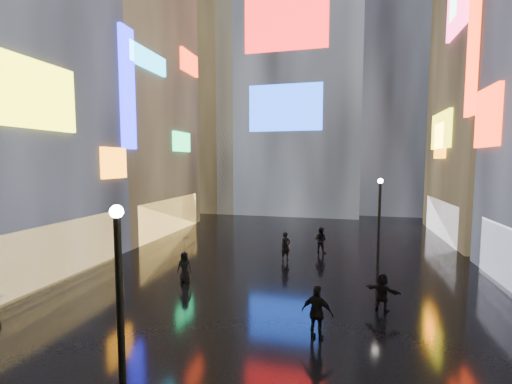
% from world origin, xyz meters
% --- Properties ---
extents(ground, '(140.00, 140.00, 0.00)m').
position_xyz_m(ground, '(0.00, 20.00, 0.00)').
color(ground, black).
rests_on(ground, ground).
extents(building_left_far, '(10.28, 12.00, 22.00)m').
position_xyz_m(building_left_far, '(-15.98, 26.00, 10.98)').
color(building_left_far, black).
rests_on(building_left_far, ground).
extents(tower_main, '(16.00, 14.20, 42.00)m').
position_xyz_m(tower_main, '(-3.00, 43.97, 21.01)').
color(tower_main, black).
rests_on(tower_main, ground).
extents(tower_flank_right, '(12.00, 12.00, 34.00)m').
position_xyz_m(tower_flank_right, '(9.00, 46.00, 17.00)').
color(tower_flank_right, black).
rests_on(tower_flank_right, ground).
extents(tower_flank_left, '(10.00, 10.00, 26.00)m').
position_xyz_m(tower_flank_left, '(-14.00, 42.00, 13.00)').
color(tower_flank_left, black).
rests_on(tower_flank_left, ground).
extents(lamp_near, '(0.30, 0.30, 5.20)m').
position_xyz_m(lamp_near, '(-1.64, 5.98, 2.94)').
color(lamp_near, black).
rests_on(lamp_near, ground).
extents(lamp_far, '(0.30, 0.30, 5.20)m').
position_xyz_m(lamp_far, '(5.27, 20.12, 2.94)').
color(lamp_far, black).
rests_on(lamp_far, ground).
extents(pedestrian_3, '(1.19, 0.69, 1.90)m').
position_xyz_m(pedestrian_3, '(2.42, 11.05, 0.95)').
color(pedestrian_3, black).
rests_on(pedestrian_3, ground).
extents(pedestrian_4, '(0.78, 0.53, 1.52)m').
position_xyz_m(pedestrian_4, '(-4.61, 15.26, 0.76)').
color(pedestrian_4, black).
rests_on(pedestrian_4, ground).
extents(pedestrian_5, '(1.50, 1.01, 1.55)m').
position_xyz_m(pedestrian_5, '(4.85, 14.04, 0.78)').
color(pedestrian_5, black).
rests_on(pedestrian_5, ground).
extents(pedestrian_6, '(0.77, 0.76, 1.79)m').
position_xyz_m(pedestrian_6, '(-0.16, 20.20, 0.89)').
color(pedestrian_6, black).
rests_on(pedestrian_6, ground).
extents(pedestrian_7, '(1.00, 0.90, 1.71)m').
position_xyz_m(pedestrian_7, '(1.83, 22.67, 0.86)').
color(pedestrian_7, black).
rests_on(pedestrian_7, ground).
extents(umbrella_2, '(1.27, 1.27, 0.88)m').
position_xyz_m(umbrella_2, '(-4.61, 15.26, 1.96)').
color(umbrella_2, black).
rests_on(umbrella_2, pedestrian_4).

